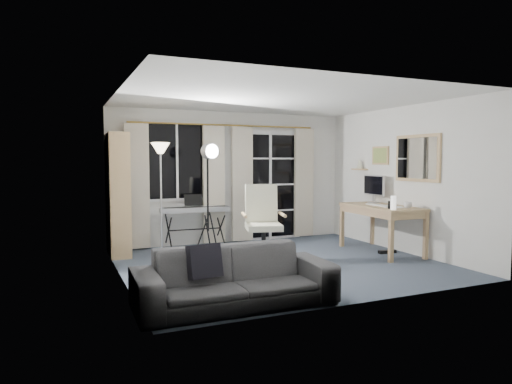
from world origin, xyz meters
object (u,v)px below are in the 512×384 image
at_px(bookshelf, 116,197).
at_px(torchiere_lamp, 161,165).
at_px(studio_light, 209,164).
at_px(mug, 408,204).
at_px(desk, 381,211).
at_px(office_chair, 262,216).
at_px(keyboard_piano, 195,210).
at_px(sofa, 235,267).
at_px(monitor, 374,186).

distance_m(bookshelf, torchiere_lamp, 0.99).
height_order(bookshelf, studio_light, bookshelf).
bearing_deg(mug, desk, 101.31).
bearing_deg(mug, office_chair, 162.86).
xyz_separation_m(keyboard_piano, sofa, (-0.51, -3.25, -0.25)).
height_order(bookshelf, desk, bookshelf).
height_order(keyboard_piano, sofa, keyboard_piano).
bearing_deg(torchiere_lamp, desk, -16.07).
height_order(desk, monitor, monitor).
bearing_deg(torchiere_lamp, studio_light, -16.94).
distance_m(keyboard_piano, desk, 3.14).
relative_size(bookshelf, mug, 15.30).
height_order(mug, sofa, mug).
relative_size(office_chair, desk, 0.78).
bearing_deg(studio_light, keyboard_piano, 72.87).
height_order(torchiere_lamp, monitor, torchiere_lamp).
height_order(studio_light, monitor, studio_light).
distance_m(office_chair, mug, 2.27).
relative_size(torchiere_lamp, monitor, 3.19).
bearing_deg(keyboard_piano, mug, -34.57).
relative_size(keyboard_piano, mug, 9.47).
xyz_separation_m(monitor, sofa, (-3.39, -2.07, -0.66)).
distance_m(studio_light, mug, 3.13).
bearing_deg(sofa, office_chair, 59.06).
distance_m(keyboard_piano, mug, 3.51).
relative_size(desk, sofa, 0.71).
relative_size(keyboard_piano, studio_light, 0.66).
bearing_deg(mug, torchiere_lamp, 157.09).
xyz_separation_m(bookshelf, studio_light, (1.31, -0.80, 0.53)).
bearing_deg(studio_light, bookshelf, 131.75).
xyz_separation_m(studio_light, mug, (2.80, -1.26, -0.61)).
height_order(bookshelf, monitor, bookshelf).
distance_m(bookshelf, sofa, 3.33).
bearing_deg(sofa, desk, 28.19).
bearing_deg(sofa, monitor, 32.71).
bearing_deg(office_chair, bookshelf, 160.24).
height_order(keyboard_piano, mug, keyboard_piano).
bearing_deg(monitor, mug, -93.02).
bearing_deg(bookshelf, torchiere_lamp, -42.45).
relative_size(keyboard_piano, office_chair, 1.04).
bearing_deg(keyboard_piano, torchiere_lamp, -135.03).
xyz_separation_m(torchiere_lamp, sofa, (0.21, -2.60, -1.03)).
xyz_separation_m(bookshelf, sofa, (0.81, -3.19, -0.52)).
distance_m(torchiere_lamp, office_chair, 1.74).
bearing_deg(keyboard_piano, monitor, -19.43).
relative_size(bookshelf, desk, 1.31).
bearing_deg(studio_light, torchiere_lamp, 146.37).
xyz_separation_m(torchiere_lamp, desk, (3.40, -0.98, -0.76)).
xyz_separation_m(studio_light, desk, (2.70, -0.76, -0.77)).
relative_size(torchiere_lamp, sofa, 0.86).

